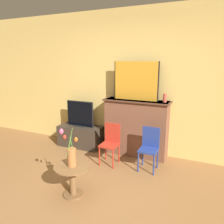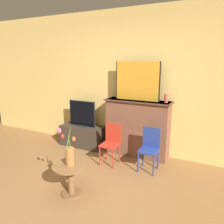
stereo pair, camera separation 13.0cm
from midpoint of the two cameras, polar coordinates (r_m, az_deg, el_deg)
ground_plane at (r=2.88m, az=-11.35°, el=-24.93°), size 14.00×14.00×0.00m
wall_back at (r=4.19m, az=5.10°, el=7.52°), size 8.00×0.06×2.70m
fireplace_mantel at (r=4.13m, az=5.43°, el=-3.97°), size 1.23×0.37×1.06m
painting at (r=3.98m, az=5.30°, el=8.08°), size 0.83×0.03×0.69m
mantel_candle at (r=3.86m, az=12.71°, el=3.59°), size 0.07×0.07×0.15m
tv_stand at (r=4.69m, az=-8.97°, el=-6.20°), size 0.91×0.43×0.43m
tv_monitor at (r=4.56m, az=-9.15°, el=-0.57°), size 0.61×0.12×0.53m
chair_red at (r=3.82m, az=-1.35°, el=-7.64°), size 0.29×0.29×0.71m
chair_blue at (r=3.66m, az=8.75°, el=-8.77°), size 0.29×0.29×0.71m
side_table at (r=3.06m, az=-11.52°, el=-16.02°), size 0.48×0.48×0.43m
vase_tulips at (r=2.92m, az=-11.91°, el=-10.86°), size 0.19×0.21×0.54m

